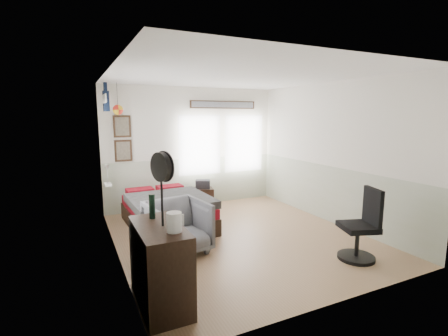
{
  "coord_description": "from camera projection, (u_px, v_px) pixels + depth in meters",
  "views": [
    {
      "loc": [
        -2.54,
        -4.72,
        2.07
      ],
      "look_at": [
        -0.1,
        0.4,
        1.15
      ],
      "focal_mm": 26.0,
      "sensor_mm": 36.0,
      "label": 1
    }
  ],
  "objects": [
    {
      "name": "ground_plane",
      "position": [
        239.0,
        237.0,
        5.61
      ],
      "size": [
        4.0,
        4.5,
        0.01
      ],
      "primitive_type": "cube",
      "color": "#9F7650"
    },
    {
      "name": "stand_fan",
      "position": [
        162.0,
        168.0,
        3.37
      ],
      "size": [
        0.19,
        0.32,
        0.81
      ],
      "rotation": [
        0.0,
        0.0,
        0.35
      ],
      "color": "black",
      "rests_on": "dresser"
    },
    {
      "name": "armchair",
      "position": [
        178.0,
        227.0,
        4.93
      ],
      "size": [
        0.96,
        0.98,
        0.79
      ],
      "primitive_type": "imported",
      "rotation": [
        0.0,
        0.0,
        0.14
      ],
      "color": "#595959",
      "rests_on": "ground_plane"
    },
    {
      "name": "wall_decor",
      "position": [
        146.0,
        114.0,
        6.55
      ],
      "size": [
        3.55,
        1.32,
        1.44
      ],
      "color": "#3A2615",
      "rests_on": "room_shell"
    },
    {
      "name": "bed",
      "position": [
        167.0,
        211.0,
        6.08
      ],
      "size": [
        1.45,
        1.96,
        0.61
      ],
      "rotation": [
        0.0,
        0.0,
        0.04
      ],
      "color": "black",
      "rests_on": "ground_plane"
    },
    {
      "name": "bottle",
      "position": [
        152.0,
        206.0,
        3.7
      ],
      "size": [
        0.07,
        0.07,
        0.28
      ],
      "primitive_type": "cylinder",
      "color": "black",
      "rests_on": "dresser"
    },
    {
      "name": "black_bag",
      "position": [
        203.0,
        184.0,
        7.29
      ],
      "size": [
        0.38,
        0.32,
        0.19
      ],
      "primitive_type": "cube",
      "rotation": [
        0.0,
        0.0,
        -0.42
      ],
      "color": "black",
      "rests_on": "nightstand"
    },
    {
      "name": "dresser",
      "position": [
        160.0,
        265.0,
        3.54
      ],
      "size": [
        0.48,
        1.0,
        0.9
      ],
      "primitive_type": "cube",
      "color": "black",
      "rests_on": "ground_plane"
    },
    {
      "name": "task_chair",
      "position": [
        362.0,
        231.0,
        4.67
      ],
      "size": [
        0.59,
        0.59,
        1.05
      ],
      "rotation": [
        0.0,
        0.0,
        -0.32
      ],
      "color": "black",
      "rests_on": "ground_plane"
    },
    {
      "name": "nightstand",
      "position": [
        203.0,
        198.0,
        7.34
      ],
      "size": [
        0.52,
        0.46,
        0.45
      ],
      "primitive_type": "cube",
      "rotation": [
        0.0,
        0.0,
        -0.25
      ],
      "color": "black",
      "rests_on": "ground_plane"
    },
    {
      "name": "kettle",
      "position": [
        174.0,
        222.0,
        3.28
      ],
      "size": [
        0.18,
        0.15,
        0.2
      ],
      "rotation": [
        0.0,
        0.0,
        0.24
      ],
      "color": "silver",
      "rests_on": "dresser"
    },
    {
      "name": "room_shell",
      "position": [
        231.0,
        143.0,
        5.49
      ],
      "size": [
        4.02,
        4.52,
        2.71
      ],
      "color": "silver",
      "rests_on": "ground_plane"
    }
  ]
}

